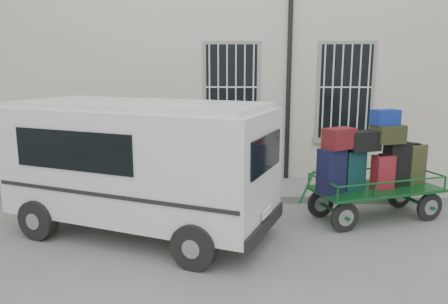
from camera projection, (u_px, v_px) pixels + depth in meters
name	position (u px, v px, depth m)	size (l,w,h in m)	color
ground	(252.00, 226.00, 7.91)	(80.00, 80.00, 0.00)	slate
building	(246.00, 61.00, 12.72)	(24.00, 5.15, 6.00)	beige
sidewalk	(248.00, 189.00, 10.06)	(24.00, 1.70, 0.15)	slate
luggage_cart	(374.00, 167.00, 8.09)	(2.82, 1.80, 2.07)	black
van	(140.00, 159.00, 7.38)	(4.85, 3.35, 2.27)	silver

